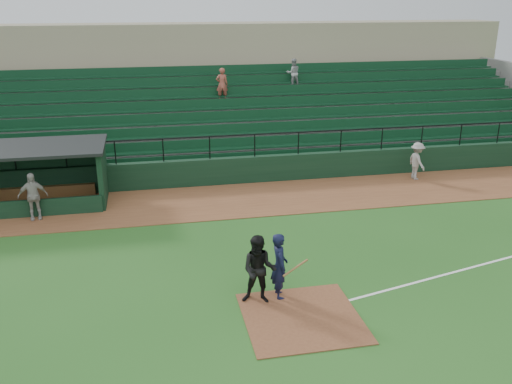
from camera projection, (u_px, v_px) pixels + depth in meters
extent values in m
plane|color=#22551B|center=(292.00, 299.00, 15.28)|extent=(90.00, 90.00, 0.00)
cube|color=brown|center=(241.00, 200.00, 22.67)|extent=(40.00, 4.00, 0.03)
cube|color=brown|center=(302.00, 318.00, 14.36)|extent=(3.00, 3.00, 0.03)
cube|color=black|center=(233.00, 171.00, 24.50)|extent=(36.00, 0.35, 1.20)
cylinder|color=black|center=(232.00, 135.00, 23.96)|extent=(36.00, 0.06, 0.06)
cube|color=slate|center=(217.00, 121.00, 28.62)|extent=(36.00, 9.00, 3.60)
cube|color=#0F371E|center=(218.00, 114.00, 28.01)|extent=(34.56, 8.00, 4.05)
cube|color=gray|center=(203.00, 77.00, 34.15)|extent=(38.00, 3.00, 6.40)
cube|color=slate|center=(206.00, 73.00, 32.14)|extent=(36.00, 2.00, 0.20)
imported|color=#A3A3A3|center=(293.00, 73.00, 30.42)|extent=(0.75, 0.59, 1.55)
imported|color=#A34B3C|center=(222.00, 84.00, 28.85)|extent=(0.63, 0.41, 1.72)
cube|color=black|center=(103.00, 174.00, 22.27)|extent=(0.20, 2.60, 2.30)
imported|color=black|center=(279.00, 266.00, 15.08)|extent=(0.46, 0.70, 1.91)
cylinder|color=olive|center=(295.00, 268.00, 14.98)|extent=(0.79, 0.34, 0.35)
imported|color=black|center=(259.00, 270.00, 14.80)|extent=(1.13, 1.00, 1.95)
imported|color=gray|center=(417.00, 161.00, 24.92)|extent=(0.73, 1.15, 1.71)
imported|color=#A7A39C|center=(33.00, 196.00, 20.38)|extent=(1.12, 0.61, 1.80)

